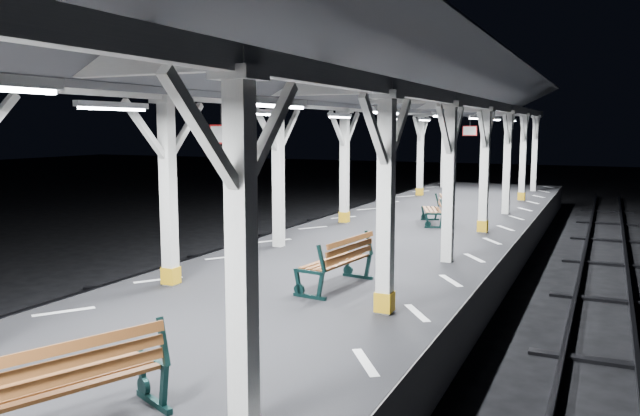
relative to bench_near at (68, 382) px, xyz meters
The scene contains 8 objects.
ground 3.27m from the bench_near, 103.39° to the left, with size 120.00×120.00×0.00m, color black.
platform 3.07m from the bench_near, 103.39° to the left, with size 6.00×50.00×1.00m, color black.
hazard_stripes_left 4.24m from the bench_near, 137.93° to the left, with size 1.00×48.00×0.01m, color silver.
hazard_stripes_right 3.37m from the bench_near, 57.71° to the left, with size 1.00×48.00×0.01m, color silver.
canopy 4.18m from the bench_near, 103.45° to the left, with size 5.40×49.00×4.65m.
bench_near is the anchor object (origin of this frame).
bench_mid 5.88m from the bench_near, 88.53° to the left, with size 0.84×1.78×0.93m.
bench_far 13.74m from the bench_near, 90.80° to the left, with size 1.05×1.64×0.84m.
Camera 1 is at (4.96, -6.71, 3.79)m, focal length 35.00 mm.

